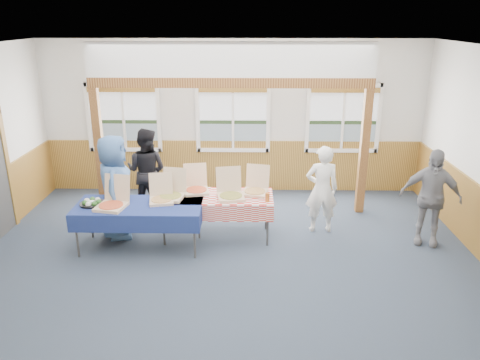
# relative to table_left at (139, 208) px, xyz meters

# --- Properties ---
(floor) EXTENTS (8.00, 8.00, 0.00)m
(floor) POSITION_rel_table_left_xyz_m (1.43, -0.71, -0.71)
(floor) COLOR #252D3C
(floor) RESTS_ON ground
(ceiling) EXTENTS (8.00, 8.00, 0.00)m
(ceiling) POSITION_rel_table_left_xyz_m (1.43, -0.71, 2.49)
(ceiling) COLOR white
(ceiling) RESTS_ON wall_back
(wall_back) EXTENTS (8.00, 0.00, 8.00)m
(wall_back) POSITION_rel_table_left_xyz_m (1.43, 2.79, 0.89)
(wall_back) COLOR silver
(wall_back) RESTS_ON floor
(wall_front) EXTENTS (8.00, 0.00, 8.00)m
(wall_front) POSITION_rel_table_left_xyz_m (1.43, -4.21, 0.89)
(wall_front) COLOR silver
(wall_front) RESTS_ON floor
(wainscot_back) EXTENTS (7.98, 0.05, 1.10)m
(wainscot_back) POSITION_rel_table_left_xyz_m (1.43, 2.76, -0.16)
(wainscot_back) COLOR brown
(wainscot_back) RESTS_ON floor
(window_left) EXTENTS (1.56, 0.10, 1.46)m
(window_left) POSITION_rel_table_left_xyz_m (-0.87, 2.74, 0.97)
(window_left) COLOR white
(window_left) RESTS_ON wall_back
(window_mid) EXTENTS (1.56, 0.10, 1.46)m
(window_mid) POSITION_rel_table_left_xyz_m (1.43, 2.74, 0.97)
(window_mid) COLOR white
(window_mid) RESTS_ON wall_back
(window_right) EXTENTS (1.56, 0.10, 1.46)m
(window_right) POSITION_rel_table_left_xyz_m (3.73, 2.74, 0.97)
(window_right) COLOR white
(window_right) RESTS_ON wall_back
(post_left) EXTENTS (0.15, 0.15, 2.40)m
(post_left) POSITION_rel_table_left_xyz_m (-1.07, 1.59, 0.49)
(post_left) COLOR #552B12
(post_left) RESTS_ON floor
(post_right) EXTENTS (0.15, 0.15, 2.40)m
(post_right) POSITION_rel_table_left_xyz_m (3.93, 1.59, 0.49)
(post_right) COLOR #552B12
(post_right) RESTS_ON floor
(cross_beam) EXTENTS (5.15, 0.18, 0.18)m
(cross_beam) POSITION_rel_table_left_xyz_m (1.43, 1.59, 1.78)
(cross_beam) COLOR #552B12
(cross_beam) RESTS_ON post_left
(table_left) EXTENTS (2.20, 1.50, 0.76)m
(table_left) POSITION_rel_table_left_xyz_m (0.00, 0.00, 0.00)
(table_left) COLOR #363636
(table_left) RESTS_ON floor
(table_right) EXTENTS (2.02, 1.19, 0.76)m
(table_right) POSITION_rel_table_left_xyz_m (1.22, 0.42, -0.00)
(table_right) COLOR #363636
(table_right) RESTS_ON floor
(pizza_box_a) EXTENTS (0.52, 0.60, 0.47)m
(pizza_box_a) POSITION_rel_table_left_xyz_m (-0.39, -0.11, 0.12)
(pizza_box_a) COLOR #D8B690
(pizza_box_a) RESTS_ON table_left
(pizza_box_b) EXTENTS (0.46, 0.53, 0.42)m
(pizza_box_b) POSITION_rel_table_left_xyz_m (0.34, 0.16, 0.12)
(pizza_box_b) COLOR #D8B690
(pizza_box_b) RESTS_ON table_left
(pizza_box_c) EXTENTS (0.49, 0.57, 0.45)m
(pizza_box_c) POSITION_rel_table_left_xyz_m (0.48, 0.32, 0.12)
(pizza_box_c) COLOR #D8B690
(pizza_box_c) RESTS_ON table_right
(pizza_box_d) EXTENTS (0.48, 0.56, 0.44)m
(pizza_box_d) POSITION_rel_table_left_xyz_m (0.87, 0.61, 0.12)
(pizza_box_d) COLOR #D8B690
(pizza_box_d) RESTS_ON table_right
(pizza_box_e) EXTENTS (0.51, 0.59, 0.46)m
(pizza_box_e) POSITION_rel_table_left_xyz_m (1.47, 0.34, 0.12)
(pizza_box_e) COLOR #D8B690
(pizza_box_e) RESTS_ON table_right
(pizza_box_f) EXTENTS (0.50, 0.57, 0.44)m
(pizza_box_f) POSITION_rel_table_left_xyz_m (1.88, 0.56, 0.12)
(pizza_box_f) COLOR #D8B690
(pizza_box_f) RESTS_ON table_right
(veggie_tray) EXTENTS (0.39, 0.39, 0.09)m
(veggie_tray) POSITION_rel_table_left_xyz_m (-0.75, -0.00, 0.08)
(veggie_tray) COLOR black
(veggie_tray) RESTS_ON table_left
(drink_glass) EXTENTS (0.07, 0.07, 0.15)m
(drink_glass) POSITION_rel_table_left_xyz_m (2.07, 0.17, 0.13)
(drink_glass) COLOR #A8551C
(drink_glass) RESTS_ON table_right
(woman_white) EXTENTS (0.58, 0.39, 1.56)m
(woman_white) POSITION_rel_table_left_xyz_m (3.04, 0.70, 0.08)
(woman_white) COLOR white
(woman_white) RESTS_ON floor
(woman_black) EXTENTS (0.93, 0.81, 1.65)m
(woman_black) POSITION_rel_table_left_xyz_m (-0.18, 1.54, 0.12)
(woman_black) COLOR black
(woman_black) RESTS_ON floor
(man_blue) EXTENTS (0.69, 0.95, 1.79)m
(man_blue) POSITION_rel_table_left_xyz_m (-0.48, 0.43, 0.19)
(man_blue) COLOR #395C90
(man_blue) RESTS_ON floor
(person_grey) EXTENTS (1.04, 0.69, 1.64)m
(person_grey) POSITION_rel_table_left_xyz_m (4.74, 0.26, 0.11)
(person_grey) COLOR gray
(person_grey) RESTS_ON floor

